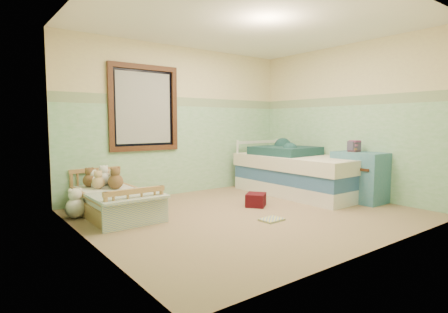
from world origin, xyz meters
TOP-DOWN VIEW (x-y plane):
  - floor at (0.00, 0.00)m, footprint 4.20×3.60m
  - ceiling at (0.00, 0.00)m, footprint 4.20×3.60m
  - wall_back at (0.00, 1.80)m, footprint 4.20×0.04m
  - wall_front at (0.00, -1.80)m, footprint 4.20×0.04m
  - wall_left at (-2.10, 0.00)m, footprint 0.04×3.60m
  - wall_right at (2.10, 0.00)m, footprint 0.04×3.60m
  - wainscot_mint at (0.00, 1.79)m, footprint 4.20×0.01m
  - border_strip at (0.00, 1.79)m, footprint 4.20×0.01m
  - window_frame at (-0.70, 1.76)m, footprint 1.16×0.06m
  - window_blinds at (-0.70, 1.77)m, footprint 0.92×0.01m
  - toddler_bed_frame at (-1.50, 1.05)m, footprint 0.75×1.50m
  - toddler_mattress at (-1.50, 1.05)m, footprint 0.68×1.43m
  - patchwork_quilt at (-1.50, 0.58)m, footprint 0.81×0.75m
  - plush_bed_brown at (-1.65, 1.55)m, footprint 0.19×0.19m
  - plush_bed_white at (-1.45, 1.55)m, footprint 0.20×0.20m
  - plush_bed_tan at (-1.60, 1.33)m, footprint 0.17×0.17m
  - plush_bed_dark at (-1.37, 1.33)m, footprint 0.17×0.17m
  - plush_floor_cream at (-1.95, 1.15)m, footprint 0.26×0.26m
  - plush_floor_tan at (-1.65, 0.62)m, footprint 0.27×0.27m
  - twin_bed_frame at (1.55, 0.49)m, footprint 1.09×2.18m
  - twin_boxspring at (1.55, 0.49)m, footprint 1.09×2.18m
  - twin_mattress at (1.55, 0.49)m, footprint 1.13×2.22m
  - teal_blanket at (1.50, 0.79)m, footprint 1.00×1.05m
  - dresser at (1.85, -0.45)m, footprint 0.48×0.76m
  - book_stack at (1.85, -0.34)m, footprint 0.19×0.17m
  - red_pillow at (0.33, 0.25)m, footprint 0.40×0.39m
  - floor_book at (-0.04, -0.45)m, footprint 0.29×0.23m
  - extra_plush_0 at (-1.61, 1.53)m, footprint 0.17×0.17m
  - extra_plush_1 at (-1.35, 1.59)m, footprint 0.15×0.15m
  - extra_plush_2 at (-1.34, 1.46)m, footprint 0.16×0.16m
  - extra_plush_3 at (-1.41, 1.18)m, footprint 0.20×0.20m

SIDE VIEW (x-z plane):
  - floor at x=0.00m, z-range -0.02..0.00m
  - floor_book at x=-0.04m, z-range 0.00..0.03m
  - red_pillow at x=0.33m, z-range 0.00..0.19m
  - toddler_bed_frame at x=-1.50m, z-range 0.00..0.19m
  - twin_bed_frame at x=1.55m, z-range 0.00..0.22m
  - plush_floor_cream at x=-1.95m, z-range 0.00..0.26m
  - plush_floor_tan at x=-1.65m, z-range 0.00..0.27m
  - toddler_mattress at x=-1.50m, z-range 0.19..0.31m
  - patchwork_quilt at x=-1.50m, z-range 0.31..0.34m
  - twin_boxspring at x=1.55m, z-range 0.22..0.44m
  - dresser at x=1.85m, z-range 0.00..0.76m
  - extra_plush_1 at x=-1.35m, z-range 0.31..0.47m
  - extra_plush_2 at x=-1.34m, z-range 0.31..0.47m
  - extra_plush_0 at x=-1.61m, z-range 0.31..0.48m
  - plush_bed_dark at x=-1.37m, z-range 0.31..0.48m
  - plush_bed_tan at x=-1.60m, z-range 0.31..0.48m
  - plush_bed_brown at x=-1.65m, z-range 0.31..0.50m
  - plush_bed_white at x=-1.45m, z-range 0.31..0.51m
  - extra_plush_3 at x=-1.41m, z-range 0.31..0.52m
  - twin_mattress at x=1.55m, z-range 0.44..0.66m
  - teal_blanket at x=1.50m, z-range 0.66..0.80m
  - wainscot_mint at x=0.00m, z-range 0.00..1.50m
  - book_stack at x=1.85m, z-range 0.76..0.93m
  - wall_back at x=0.00m, z-range 0.00..2.50m
  - wall_front at x=0.00m, z-range 0.00..2.50m
  - wall_left at x=-2.10m, z-range 0.00..2.50m
  - wall_right at x=2.10m, z-range 0.00..2.50m
  - window_blinds at x=-0.70m, z-range 0.89..2.01m
  - window_frame at x=-0.70m, z-range 0.77..2.13m
  - border_strip at x=0.00m, z-range 1.50..1.65m
  - ceiling at x=0.00m, z-range 2.50..2.52m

